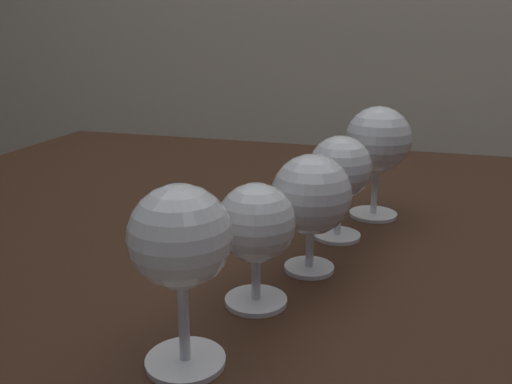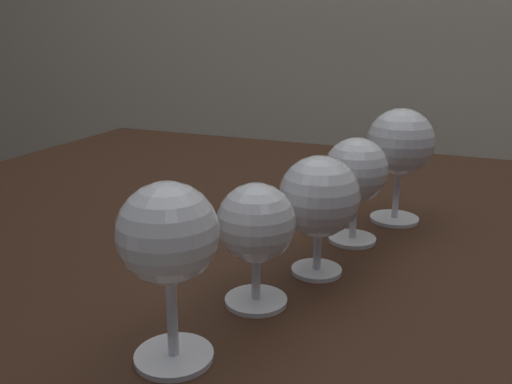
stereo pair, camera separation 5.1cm
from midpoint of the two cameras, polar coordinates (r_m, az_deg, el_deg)
The scene contains 6 objects.
dining_table at distance 0.81m, azimuth 10.67°, elevation -8.35°, with size 1.46×0.98×0.74m.
wine_glass_empty at distance 0.43m, azimuth -5.77°, elevation -4.97°, with size 0.08×0.08×0.15m.
wine_glass_amber at distance 0.52m, azimuth 2.81°, elevation -3.62°, with size 0.08×0.08×0.12m.
wine_glass_chardonnay at distance 0.59m, azimuth 9.05°, elevation -0.73°, with size 0.09×0.09×0.13m.
wine_glass_pinot at distance 0.69m, azimuth 12.47°, elevation 2.06°, with size 0.08×0.08×0.13m.
wine_glass_port at distance 0.78m, azimuth 16.65°, elevation 4.74°, with size 0.09×0.09×0.16m.
Camera 2 is at (0.16, -0.72, 1.01)m, focal length 38.35 mm.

